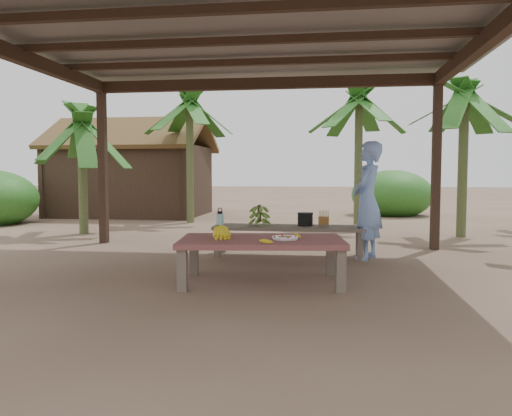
# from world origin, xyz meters

# --- Properties ---
(ground) EXTENTS (80.00, 80.00, 0.00)m
(ground) POSITION_xyz_m (0.00, 0.00, 0.00)
(ground) COLOR brown
(ground) RESTS_ON ground
(pavilion) EXTENTS (6.60, 5.60, 2.95)m
(pavilion) POSITION_xyz_m (-0.01, -0.01, 2.78)
(pavilion) COLOR black
(pavilion) RESTS_ON ground
(work_table) EXTENTS (1.90, 1.20, 0.50)m
(work_table) POSITION_xyz_m (0.35, -0.51, 0.43)
(work_table) COLOR brown
(work_table) RESTS_ON ground
(bench) EXTENTS (2.20, 0.60, 0.45)m
(bench) POSITION_xyz_m (0.52, 1.33, 0.39)
(bench) COLOR brown
(bench) RESTS_ON ground
(ripe_banana_bunch) EXTENTS (0.32, 0.28, 0.17)m
(ripe_banana_bunch) POSITION_xyz_m (-0.12, -0.59, 0.58)
(ripe_banana_bunch) COLOR yellow
(ripe_banana_bunch) RESTS_ON work_table
(plate) EXTENTS (0.29, 0.29, 0.04)m
(plate) POSITION_xyz_m (0.62, -0.57, 0.52)
(plate) COLOR white
(plate) RESTS_ON work_table
(loose_banana_front) EXTENTS (0.15, 0.08, 0.04)m
(loose_banana_front) POSITION_xyz_m (0.45, -0.90, 0.52)
(loose_banana_front) COLOR yellow
(loose_banana_front) RESTS_ON work_table
(loose_banana_side) EXTENTS (0.13, 0.14, 0.04)m
(loose_banana_side) POSITION_xyz_m (0.74, -0.37, 0.52)
(loose_banana_side) COLOR yellow
(loose_banana_side) RESTS_ON work_table
(water_flask) EXTENTS (0.09, 0.09, 0.32)m
(water_flask) POSITION_xyz_m (-0.18, -0.24, 0.63)
(water_flask) COLOR #3BB8AC
(water_flask) RESTS_ON work_table
(green_banana_stalk) EXTENTS (0.28, 0.28, 0.32)m
(green_banana_stalk) POSITION_xyz_m (0.09, 1.33, 0.61)
(green_banana_stalk) COLOR #598C2D
(green_banana_stalk) RESTS_ON bench
(cooking_pot) EXTENTS (0.22, 0.22, 0.19)m
(cooking_pot) POSITION_xyz_m (0.76, 1.36, 0.54)
(cooking_pot) COLOR black
(cooking_pot) RESTS_ON bench
(skewer_rack) EXTENTS (0.18, 0.08, 0.24)m
(skewer_rack) POSITION_xyz_m (1.03, 1.28, 0.57)
(skewer_rack) COLOR #A57F47
(skewer_rack) RESTS_ON bench
(woman) EXTENTS (0.59, 0.71, 1.68)m
(woman) POSITION_xyz_m (1.64, 1.22, 0.84)
(woman) COLOR #7597DD
(woman) RESTS_ON ground
(hut) EXTENTS (4.40, 3.43, 2.85)m
(hut) POSITION_xyz_m (-4.50, 8.00, 1.10)
(hut) COLOR black
(hut) RESTS_ON ground
(banana_plant_ne) EXTENTS (1.80, 1.80, 2.96)m
(banana_plant_ne) POSITION_xyz_m (3.65, 4.00, 2.48)
(banana_plant_ne) COLOR #596638
(banana_plant_ne) RESTS_ON ground
(banana_plant_n) EXTENTS (1.80, 1.80, 3.16)m
(banana_plant_n) POSITION_xyz_m (1.80, 5.58, 2.67)
(banana_plant_n) COLOR #596638
(banana_plant_n) RESTS_ON ground
(banana_plant_nw) EXTENTS (1.80, 1.80, 3.21)m
(banana_plant_nw) POSITION_xyz_m (-2.26, 6.06, 2.72)
(banana_plant_nw) COLOR #596638
(banana_plant_nw) RESTS_ON ground
(banana_plant_w) EXTENTS (1.80, 1.80, 2.44)m
(banana_plant_w) POSITION_xyz_m (-3.79, 3.50, 1.97)
(banana_plant_w) COLOR #596638
(banana_plant_w) RESTS_ON ground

